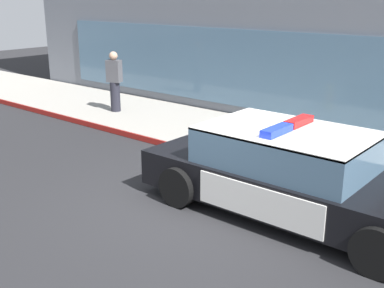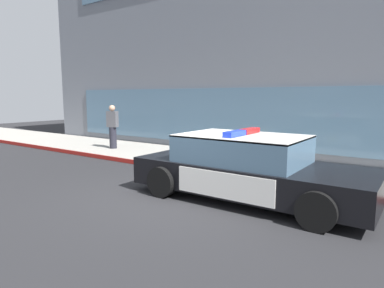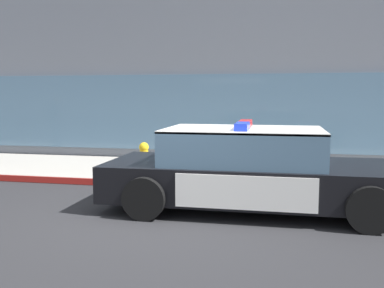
% 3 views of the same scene
% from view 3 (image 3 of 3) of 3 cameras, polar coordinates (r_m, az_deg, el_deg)
% --- Properties ---
extents(ground, '(48.00, 48.00, 0.00)m').
position_cam_3_polar(ground, '(6.98, -4.10, -9.53)').
color(ground, '#262628').
extents(sidewalk, '(48.00, 3.15, 0.15)m').
position_cam_3_polar(sidewalk, '(10.31, 1.19, -3.81)').
color(sidewalk, '#A39E93').
rests_on(sidewalk, ground).
extents(curb_red_paint, '(28.80, 0.04, 0.14)m').
position_cam_3_polar(curb_red_paint, '(8.78, -0.69, -5.65)').
color(curb_red_paint, maroon).
rests_on(curb_red_paint, ground).
extents(storefront_building, '(25.75, 9.22, 9.90)m').
position_cam_3_polar(storefront_building, '(16.46, 9.28, 17.02)').
color(storefront_building, slate).
rests_on(storefront_building, ground).
extents(police_cruiser, '(5.00, 2.17, 1.49)m').
position_cam_3_polar(police_cruiser, '(7.27, 8.00, -3.42)').
color(police_cruiser, black).
rests_on(police_cruiser, ground).
extents(fire_hydrant, '(0.34, 0.39, 0.73)m').
position_cam_3_polar(fire_hydrant, '(9.68, -6.41, -1.97)').
color(fire_hydrant, gold).
rests_on(fire_hydrant, sidewalk).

